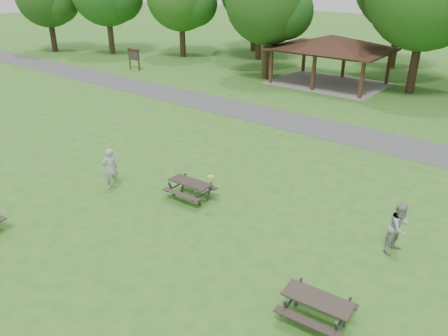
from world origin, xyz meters
TOP-DOWN VIEW (x-y plane):
  - ground at (0.00, 0.00)m, footprint 160.00×160.00m
  - asphalt_path at (0.00, 14.00)m, footprint 120.00×3.20m
  - pavilion at (-4.00, 24.00)m, footprint 8.60×7.01m
  - notice_board at (-20.00, 18.00)m, footprint 1.60×0.30m
  - tree_row_d at (-8.92, 22.53)m, footprint 6.93×6.60m
  - picnic_table_middle at (-0.02, 3.12)m, footprint 1.80×1.47m
  - picnic_table_far at (7.04, 0.12)m, footprint 1.89×1.56m
  - frisbee_in_flight at (1.22, 2.91)m, footprint 0.28×0.28m
  - frisbee_thrower at (-3.22, 1.79)m, footprint 0.61×0.75m
  - frisbee_catcher at (7.67, 4.54)m, footprint 0.90×1.02m

SIDE VIEW (x-z plane):
  - ground at x=0.00m, z-range 0.00..0.00m
  - asphalt_path at x=0.00m, z-range 0.00..0.02m
  - picnic_table_middle at x=-0.02m, z-range 0.18..0.94m
  - picnic_table_far at x=7.04m, z-range 0.18..0.96m
  - frisbee_thrower at x=-3.22m, z-range 0.00..1.78m
  - frisbee_catcher at x=7.67m, z-range 0.00..1.78m
  - notice_board at x=-20.00m, z-range 0.37..2.25m
  - frisbee_in_flight at x=1.22m, z-range 1.41..1.43m
  - pavilion at x=-4.00m, z-range 1.18..4.94m
  - tree_row_d at x=-8.92m, z-range 1.13..10.41m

